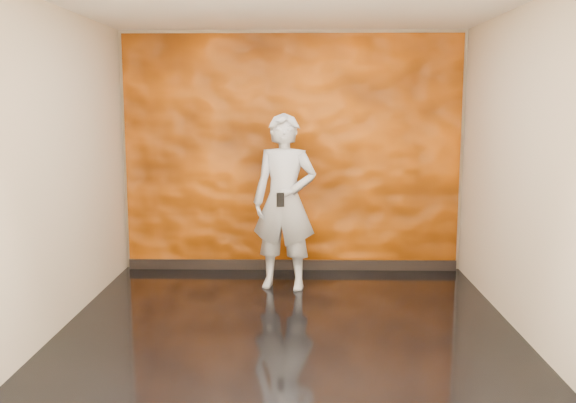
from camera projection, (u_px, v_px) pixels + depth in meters
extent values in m
cube|color=black|center=(289.00, 325.00, 5.76)|extent=(4.00, 4.00, 0.01)
cube|color=beige|center=(292.00, 152.00, 7.53)|extent=(4.00, 0.02, 2.80)
cube|color=beige|center=(281.00, 206.00, 3.57)|extent=(4.00, 0.02, 2.80)
cube|color=beige|center=(60.00, 169.00, 5.59)|extent=(0.02, 4.00, 2.80)
cube|color=beige|center=(521.00, 170.00, 5.51)|extent=(0.02, 4.00, 2.80)
cube|color=white|center=(289.00, 2.00, 5.34)|extent=(4.00, 4.00, 0.01)
cube|color=orange|center=(292.00, 154.00, 7.49)|extent=(3.90, 0.06, 2.75)
cube|color=black|center=(292.00, 265.00, 7.65)|extent=(3.90, 0.04, 0.12)
imported|color=#9CA2AC|center=(285.00, 202.00, 6.79)|extent=(0.75, 0.57, 1.87)
cube|color=black|center=(280.00, 200.00, 6.51)|extent=(0.08, 0.03, 0.15)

